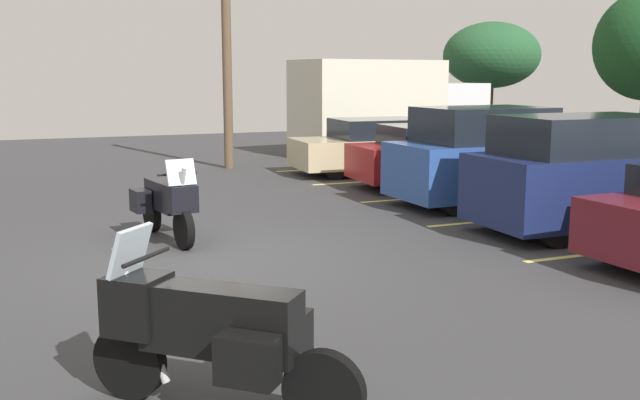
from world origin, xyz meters
TOP-DOWN VIEW (x-y plane):
  - ground at (0.00, 0.00)m, footprint 44.00×44.00m
  - motorcycle_touring at (-1.25, -0.21)m, footprint 2.12×0.92m
  - motorcycle_second at (4.92, -1.11)m, footprint 1.67×1.77m
  - parking_stripes at (-1.93, 6.72)m, footprint 13.40×5.13m
  - car_champagne at (-7.26, 6.68)m, footprint 2.24×4.87m
  - car_red at (-4.52, 6.96)m, footprint 2.10×4.66m
  - car_blue at (-2.10, 6.53)m, footprint 1.91×4.24m
  - car_navy at (0.76, 6.60)m, footprint 2.02×4.44m
  - box_truck at (-11.32, 8.98)m, footprint 3.08×6.80m
  - utility_pole at (-9.80, 3.19)m, footprint 1.80×0.34m
  - tree_center_left at (-16.59, 16.82)m, footprint 4.14×4.14m

SIDE VIEW (x-z plane):
  - ground at x=0.00m, z-range -0.10..0.00m
  - parking_stripes at x=-1.93m, z-range 0.00..0.01m
  - motorcycle_touring at x=-1.25m, z-range -0.05..1.32m
  - motorcycle_second at x=4.92m, z-range -0.05..1.39m
  - car_champagne at x=-7.26m, z-range -0.02..1.43m
  - car_red at x=-4.52m, z-range 0.00..1.46m
  - car_blue at x=-2.10m, z-range -0.04..1.94m
  - car_navy at x=0.76m, z-range -0.02..1.94m
  - box_truck at x=-11.32m, z-range 0.07..3.14m
  - tree_center_left at x=-16.59m, z-range 1.00..5.85m
  - utility_pole at x=-9.80m, z-range 0.15..7.19m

